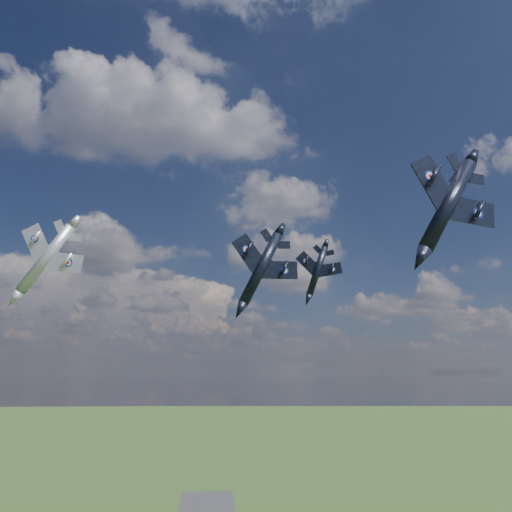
{
  "coord_description": "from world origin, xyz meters",
  "views": [
    {
      "loc": [
        0.34,
        -56.84,
        65.77
      ],
      "look_at": [
        6.4,
        11.09,
        81.73
      ],
      "focal_mm": 35.0,
      "sensor_mm": 36.0,
      "label": 1
    }
  ],
  "objects_px": {
    "jet_lead_navy": "(261,268)",
    "jet_right_navy": "(448,205)",
    "jet_high_navy": "(317,271)",
    "jet_left_silver": "(46,259)"
  },
  "relations": [
    {
      "from": "jet_lead_navy",
      "to": "jet_right_navy",
      "type": "xyz_separation_m",
      "value": [
        15.49,
        -22.99,
        1.59
      ]
    },
    {
      "from": "jet_high_navy",
      "to": "jet_left_silver",
      "type": "xyz_separation_m",
      "value": [
        -43.58,
        -17.78,
        -2.61
      ]
    },
    {
      "from": "jet_high_navy",
      "to": "jet_left_silver",
      "type": "bearing_deg",
      "value": -145.8
    },
    {
      "from": "jet_lead_navy",
      "to": "jet_right_navy",
      "type": "height_order",
      "value": "jet_right_navy"
    },
    {
      "from": "jet_high_navy",
      "to": "jet_right_navy",
      "type": "bearing_deg",
      "value": -74.98
    },
    {
      "from": "jet_lead_navy",
      "to": "jet_right_navy",
      "type": "distance_m",
      "value": 27.76
    },
    {
      "from": "jet_lead_navy",
      "to": "jet_high_navy",
      "type": "height_order",
      "value": "jet_high_navy"
    },
    {
      "from": "jet_right_navy",
      "to": "jet_high_navy",
      "type": "xyz_separation_m",
      "value": [
        -2.48,
        47.25,
        3.17
      ]
    },
    {
      "from": "jet_left_silver",
      "to": "jet_high_navy",
      "type": "bearing_deg",
      "value": 29.26
    },
    {
      "from": "jet_right_navy",
      "to": "jet_high_navy",
      "type": "relative_size",
      "value": 1.12
    }
  ]
}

